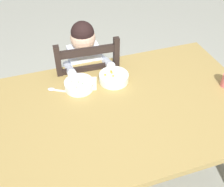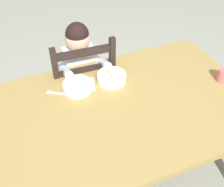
{
  "view_description": "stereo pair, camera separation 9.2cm",
  "coord_description": "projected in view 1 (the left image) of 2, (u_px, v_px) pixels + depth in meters",
  "views": [
    {
      "loc": [
        -0.42,
        -1.06,
        1.8
      ],
      "look_at": [
        -0.04,
        0.07,
        0.75
      ],
      "focal_mm": 44.45,
      "sensor_mm": 36.0,
      "label": 1
    },
    {
      "loc": [
        -0.51,
        -1.03,
        1.8
      ],
      "look_at": [
        -0.04,
        0.07,
        0.75
      ],
      "focal_mm": 44.45,
      "sensor_mm": 36.0,
      "label": 2
    }
  ],
  "objects": [
    {
      "name": "child_figure",
      "position": [
        86.0,
        66.0,
        1.98
      ],
      "size": [
        0.32,
        0.31,
        0.97
      ],
      "color": "silver",
      "rests_on": "ground"
    },
    {
      "name": "ground_plane",
      "position": [
        121.0,
        175.0,
        2.04
      ],
      "size": [
        8.0,
        8.0,
        0.0
      ],
      "primitive_type": "plane",
      "color": "gray"
    },
    {
      "name": "spoon",
      "position": [
        54.0,
        90.0,
        1.68
      ],
      "size": [
        0.13,
        0.09,
        0.01
      ],
      "color": "silver",
      "rests_on": "dining_table"
    },
    {
      "name": "bowl_of_peas",
      "position": [
        79.0,
        85.0,
        1.68
      ],
      "size": [
        0.18,
        0.18,
        0.05
      ],
      "color": "white",
      "rests_on": "dining_table"
    },
    {
      "name": "dining_table",
      "position": [
        123.0,
        116.0,
        1.63
      ],
      "size": [
        1.55,
        0.97,
        0.7
      ],
      "color": "olive",
      "rests_on": "ground"
    },
    {
      "name": "dining_chair",
      "position": [
        87.0,
        86.0,
        2.1
      ],
      "size": [
        0.44,
        0.44,
        0.92
      ],
      "color": "black",
      "rests_on": "ground"
    },
    {
      "name": "bowl_of_carrots",
      "position": [
        114.0,
        77.0,
        1.74
      ],
      "size": [
        0.18,
        0.18,
        0.05
      ],
      "color": "white",
      "rests_on": "dining_table"
    },
    {
      "name": "paper_napkin",
      "position": [
        85.0,
        84.0,
        1.73
      ],
      "size": [
        0.17,
        0.16,
        0.0
      ],
      "primitive_type": "cube",
      "rotation": [
        0.0,
        0.0,
        -0.28
      ],
      "color": "white",
      "rests_on": "dining_table"
    }
  ]
}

